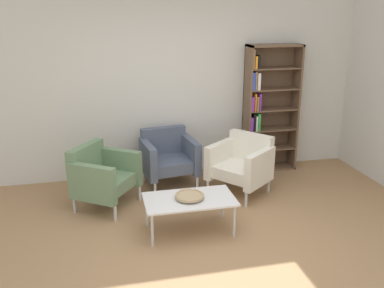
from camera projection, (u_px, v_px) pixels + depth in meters
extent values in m
plane|color=#9E7751|center=(216.00, 259.00, 4.23)|extent=(8.32, 8.32, 0.00)
cube|color=silver|center=(171.00, 77.00, 6.06)|extent=(6.40, 0.12, 2.90)
cube|color=brown|center=(247.00, 110.00, 6.23)|extent=(0.03, 0.30, 1.90)
cube|color=brown|center=(295.00, 108.00, 6.39)|extent=(0.03, 0.30, 1.90)
cube|color=brown|center=(275.00, 45.00, 6.02)|extent=(0.80, 0.30, 0.03)
cube|color=brown|center=(268.00, 167.00, 6.60)|extent=(0.80, 0.30, 0.03)
cube|color=brown|center=(268.00, 107.00, 6.45)|extent=(0.80, 0.02, 1.90)
cube|color=brown|center=(269.00, 148.00, 6.50)|extent=(0.76, 0.28, 0.02)
cube|color=brown|center=(270.00, 129.00, 6.41)|extent=(0.76, 0.28, 0.02)
cube|color=brown|center=(271.00, 109.00, 6.31)|extent=(0.76, 0.28, 0.02)
cube|color=brown|center=(272.00, 89.00, 6.22)|extent=(0.76, 0.28, 0.02)
cube|color=brown|center=(274.00, 68.00, 6.12)|extent=(0.76, 0.28, 0.02)
cube|color=blue|center=(248.00, 162.00, 6.46)|extent=(0.03, 0.20, 0.19)
cube|color=olive|center=(250.00, 159.00, 6.47)|extent=(0.04, 0.24, 0.27)
cube|color=white|center=(253.00, 161.00, 6.50)|extent=(0.04, 0.25, 0.21)
cube|color=white|center=(256.00, 159.00, 6.48)|extent=(0.03, 0.22, 0.26)
cube|color=purple|center=(249.00, 142.00, 6.35)|extent=(0.04, 0.19, 0.24)
cube|color=purple|center=(251.00, 142.00, 6.37)|extent=(0.02, 0.21, 0.21)
cube|color=purple|center=(253.00, 140.00, 6.38)|extent=(0.04, 0.24, 0.27)
cube|color=black|center=(257.00, 142.00, 6.37)|extent=(0.03, 0.17, 0.22)
cube|color=purple|center=(250.00, 123.00, 6.26)|extent=(0.04, 0.20, 0.21)
cube|color=black|center=(252.00, 121.00, 6.28)|extent=(0.03, 0.23, 0.26)
cube|color=white|center=(255.00, 123.00, 6.27)|extent=(0.03, 0.19, 0.22)
cube|color=green|center=(257.00, 121.00, 6.27)|extent=(0.04, 0.18, 0.26)
cube|color=purple|center=(251.00, 103.00, 6.16)|extent=(0.04, 0.18, 0.21)
cube|color=orange|center=(253.00, 101.00, 6.18)|extent=(0.02, 0.21, 0.25)
cube|color=olive|center=(256.00, 103.00, 6.19)|extent=(0.03, 0.21, 0.21)
cube|color=purple|center=(258.00, 101.00, 6.19)|extent=(0.02, 0.20, 0.25)
cube|color=blue|center=(252.00, 81.00, 6.06)|extent=(0.04, 0.18, 0.25)
cube|color=olive|center=(254.00, 80.00, 6.09)|extent=(0.02, 0.24, 0.26)
cube|color=white|center=(257.00, 81.00, 6.10)|extent=(0.04, 0.24, 0.24)
cube|color=olive|center=(252.00, 59.00, 5.97)|extent=(0.02, 0.20, 0.27)
cube|color=orange|center=(254.00, 62.00, 5.98)|extent=(0.03, 0.18, 0.18)
cube|color=black|center=(257.00, 62.00, 6.00)|extent=(0.04, 0.20, 0.18)
cube|color=silver|center=(189.00, 199.00, 4.63)|extent=(1.00, 0.56, 0.02)
cylinder|color=silver|center=(152.00, 230.00, 4.39)|extent=(0.03, 0.03, 0.38)
cylinder|color=silver|center=(234.00, 221.00, 4.58)|extent=(0.03, 0.03, 0.38)
cylinder|color=silver|center=(147.00, 210.00, 4.81)|extent=(0.03, 0.03, 0.38)
cylinder|color=silver|center=(222.00, 203.00, 5.00)|extent=(0.03, 0.03, 0.38)
cylinder|color=tan|center=(189.00, 198.00, 4.63)|extent=(0.13, 0.13, 0.02)
cylinder|color=tan|center=(189.00, 196.00, 4.62)|extent=(0.32, 0.32, 0.02)
torus|color=tan|center=(189.00, 195.00, 4.62)|extent=(0.32, 0.32, 0.02)
cube|color=slate|center=(106.00, 182.00, 5.26)|extent=(0.84, 0.86, 0.16)
cube|color=slate|center=(86.00, 159.00, 5.27)|extent=(0.46, 0.59, 0.38)
cube|color=slate|center=(92.00, 184.00, 4.94)|extent=(0.57, 0.44, 0.46)
cube|color=slate|center=(120.00, 166.00, 5.49)|extent=(0.57, 0.44, 0.46)
cylinder|color=silver|center=(115.00, 211.00, 4.94)|extent=(0.04, 0.04, 0.24)
cylinder|color=silver|center=(140.00, 192.00, 5.47)|extent=(0.04, 0.04, 0.24)
cylinder|color=silver|center=(74.00, 203.00, 5.15)|extent=(0.04, 0.04, 0.24)
cylinder|color=silver|center=(102.00, 185.00, 5.68)|extent=(0.04, 0.04, 0.24)
cube|color=#4C566B|center=(169.00, 164.00, 5.88)|extent=(0.71, 0.66, 0.16)
cube|color=#4C566B|center=(163.00, 140.00, 6.04)|extent=(0.65, 0.21, 0.38)
cube|color=#4C566B|center=(148.00, 160.00, 5.72)|extent=(0.18, 0.63, 0.46)
cube|color=#4C566B|center=(191.00, 154.00, 5.93)|extent=(0.18, 0.63, 0.46)
cylinder|color=silver|center=(155.00, 189.00, 5.57)|extent=(0.04, 0.04, 0.24)
cylinder|color=silver|center=(197.00, 182.00, 5.77)|extent=(0.04, 0.04, 0.24)
cylinder|color=silver|center=(144.00, 173.00, 6.08)|extent=(0.04, 0.04, 0.24)
cylinder|color=silver|center=(183.00, 168.00, 6.28)|extent=(0.04, 0.04, 0.24)
cube|color=white|center=(240.00, 171.00, 5.64)|extent=(0.85, 0.86, 0.16)
cube|color=white|center=(251.00, 147.00, 5.75)|extent=(0.49, 0.58, 0.38)
cube|color=white|center=(220.00, 158.00, 5.77)|extent=(0.55, 0.46, 0.46)
cube|color=white|center=(260.00, 169.00, 5.40)|extent=(0.55, 0.46, 0.46)
cylinder|color=silver|center=(208.00, 186.00, 5.65)|extent=(0.04, 0.04, 0.24)
cylinder|color=silver|center=(246.00, 198.00, 5.29)|extent=(0.04, 0.04, 0.24)
cylinder|color=silver|center=(232.00, 173.00, 6.08)|extent=(0.04, 0.04, 0.24)
cylinder|color=silver|center=(269.00, 184.00, 5.72)|extent=(0.04, 0.04, 0.24)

